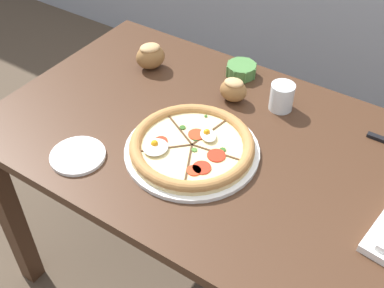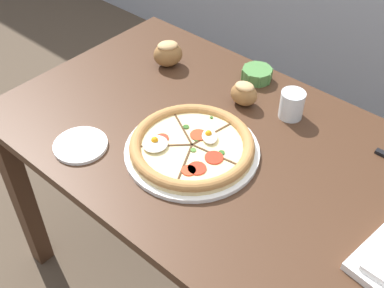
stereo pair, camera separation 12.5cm
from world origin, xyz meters
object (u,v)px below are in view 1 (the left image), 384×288
(dining_table, at_px, (235,174))
(side_saucer, at_px, (78,156))
(water_glass, at_px, (282,98))
(pizza, at_px, (192,147))
(bread_piece_mid, at_px, (233,90))
(bread_piece_near, at_px, (150,56))
(ramekin_bowl, at_px, (241,69))

(dining_table, bearing_deg, side_saucer, -141.48)
(dining_table, xyz_separation_m, water_glass, (0.02, 0.22, 0.14))
(dining_table, bearing_deg, pizza, -137.47)
(dining_table, xyz_separation_m, side_saucer, (-0.33, -0.26, 0.11))
(bread_piece_mid, height_order, water_glass, water_glass)
(bread_piece_near, height_order, water_glass, bread_piece_near)
(side_saucer, bearing_deg, bread_piece_near, 102.04)
(ramekin_bowl, relative_size, bread_piece_near, 0.84)
(pizza, bearing_deg, dining_table, 42.53)
(water_glass, bearing_deg, pizza, -110.30)
(ramekin_bowl, bearing_deg, dining_table, -62.60)
(ramekin_bowl, distance_m, bread_piece_mid, 0.14)
(pizza, xyz_separation_m, side_saucer, (-0.24, -0.18, -0.02))
(water_glass, bearing_deg, ramekin_bowl, 154.44)
(pizza, distance_m, ramekin_bowl, 0.39)
(ramekin_bowl, relative_size, water_glass, 1.21)
(pizza, relative_size, water_glass, 4.37)
(pizza, xyz_separation_m, water_glass, (0.11, 0.30, 0.02))
(bread_piece_near, xyz_separation_m, water_glass, (0.44, 0.04, -0.01))
(side_saucer, bearing_deg, bread_piece_mid, 63.83)
(pizza, relative_size, side_saucer, 2.46)
(water_glass, bearing_deg, side_saucer, -126.09)
(ramekin_bowl, bearing_deg, side_saucer, -106.81)
(dining_table, bearing_deg, bread_piece_mid, 123.02)
(water_glass, relative_size, side_saucer, 0.56)
(bread_piece_mid, bearing_deg, bread_piece_near, 179.02)
(ramekin_bowl, distance_m, water_glass, 0.20)
(pizza, distance_m, bread_piece_mid, 0.26)
(water_glass, height_order, side_saucer, water_glass)
(side_saucer, bearing_deg, water_glass, 53.91)
(ramekin_bowl, height_order, water_glass, water_glass)
(water_glass, bearing_deg, bread_piece_near, -175.11)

